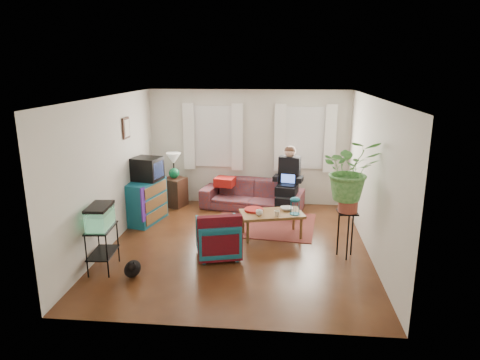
# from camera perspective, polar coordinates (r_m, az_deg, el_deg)

# --- Properties ---
(floor) EXTENTS (4.50, 5.00, 0.01)m
(floor) POSITION_cam_1_polar(r_m,az_deg,el_deg) (7.70, -0.28, -8.70)
(floor) COLOR #4F2B14
(floor) RESTS_ON ground
(ceiling) EXTENTS (4.50, 5.00, 0.01)m
(ceiling) POSITION_cam_1_polar(r_m,az_deg,el_deg) (7.08, -0.31, 10.97)
(ceiling) COLOR white
(ceiling) RESTS_ON wall_back
(wall_back) EXTENTS (4.50, 0.01, 2.60)m
(wall_back) POSITION_cam_1_polar(r_m,az_deg,el_deg) (9.72, 1.17, 4.31)
(wall_back) COLOR silver
(wall_back) RESTS_ON floor
(wall_front) EXTENTS (4.50, 0.01, 2.60)m
(wall_front) POSITION_cam_1_polar(r_m,az_deg,el_deg) (4.91, -3.20, -6.42)
(wall_front) COLOR silver
(wall_front) RESTS_ON floor
(wall_left) EXTENTS (0.01, 5.00, 2.60)m
(wall_left) POSITION_cam_1_polar(r_m,az_deg,el_deg) (7.83, -16.92, 1.06)
(wall_left) COLOR silver
(wall_left) RESTS_ON floor
(wall_right) EXTENTS (0.01, 5.00, 2.60)m
(wall_right) POSITION_cam_1_polar(r_m,az_deg,el_deg) (7.41, 17.29, 0.28)
(wall_right) COLOR silver
(wall_right) RESTS_ON floor
(window_left) EXTENTS (1.08, 0.04, 1.38)m
(window_left) POSITION_cam_1_polar(r_m,az_deg,el_deg) (9.74, -3.55, 5.81)
(window_left) COLOR white
(window_left) RESTS_ON wall_back
(window_right) EXTENTS (1.08, 0.04, 1.38)m
(window_right) POSITION_cam_1_polar(r_m,az_deg,el_deg) (9.64, 8.63, 5.58)
(window_right) COLOR white
(window_right) RESTS_ON wall_back
(curtains_left) EXTENTS (1.36, 0.06, 1.50)m
(curtains_left) POSITION_cam_1_polar(r_m,az_deg,el_deg) (9.67, -3.63, 5.74)
(curtains_left) COLOR white
(curtains_left) RESTS_ON wall_back
(curtains_right) EXTENTS (1.36, 0.06, 1.50)m
(curtains_right) POSITION_cam_1_polar(r_m,az_deg,el_deg) (9.56, 8.65, 5.50)
(curtains_right) COLOR white
(curtains_right) RESTS_ON wall_back
(picture_frame) EXTENTS (0.04, 0.32, 0.40)m
(picture_frame) POSITION_cam_1_polar(r_m,az_deg,el_deg) (8.47, -14.89, 6.71)
(picture_frame) COLOR #3D2616
(picture_frame) RESTS_ON wall_left
(area_rug) EXTENTS (2.18, 1.83, 0.01)m
(area_rug) POSITION_cam_1_polar(r_m,az_deg,el_deg) (8.68, 3.18, -5.89)
(area_rug) COLOR brown
(area_rug) RESTS_ON floor
(sofa) EXTENTS (2.35, 1.31, 0.87)m
(sofa) POSITION_cam_1_polar(r_m,az_deg,el_deg) (9.47, 1.65, -1.36)
(sofa) COLOR brown
(sofa) RESTS_ON floor
(seated_person) EXTENTS (0.68, 0.78, 1.32)m
(seated_person) POSITION_cam_1_polar(r_m,az_deg,el_deg) (9.24, 6.44, -0.41)
(seated_person) COLOR black
(seated_person) RESTS_ON sofa
(side_table) EXTENTS (0.57, 0.57, 0.65)m
(side_table) POSITION_cam_1_polar(r_m,az_deg,el_deg) (9.83, -8.68, -1.60)
(side_table) COLOR #391F15
(side_table) RESTS_ON floor
(table_lamp) EXTENTS (0.42, 0.42, 0.59)m
(table_lamp) POSITION_cam_1_polar(r_m,az_deg,el_deg) (9.68, -8.82, 1.81)
(table_lamp) COLOR white
(table_lamp) RESTS_ON side_table
(dresser) EXTENTS (0.69, 1.05, 0.86)m
(dresser) POSITION_cam_1_polar(r_m,az_deg,el_deg) (8.90, -12.48, -2.79)
(dresser) COLOR #136675
(dresser) RESTS_ON floor
(crt_tv) EXTENTS (0.62, 0.59, 0.46)m
(crt_tv) POSITION_cam_1_polar(r_m,az_deg,el_deg) (8.80, -12.29, 1.49)
(crt_tv) COLOR black
(crt_tv) RESTS_ON dresser
(aquarium_stand) EXTENTS (0.40, 0.65, 0.70)m
(aquarium_stand) POSITION_cam_1_polar(r_m,az_deg,el_deg) (7.05, -17.82, -8.69)
(aquarium_stand) COLOR black
(aquarium_stand) RESTS_ON floor
(aquarium) EXTENTS (0.35, 0.59, 0.37)m
(aquarium) POSITION_cam_1_polar(r_m,az_deg,el_deg) (6.86, -18.18, -4.62)
(aquarium) COLOR #7FD899
(aquarium) RESTS_ON aquarium_stand
(black_cat) EXTENTS (0.33, 0.42, 0.31)m
(black_cat) POSITION_cam_1_polar(r_m,az_deg,el_deg) (6.78, -14.15, -11.19)
(black_cat) COLOR black
(black_cat) RESTS_ON floor
(armchair) EXTENTS (0.84, 0.81, 0.71)m
(armchair) POSITION_cam_1_polar(r_m,az_deg,el_deg) (7.18, -2.95, -7.46)
(armchair) COLOR #11576B
(armchair) RESTS_ON floor
(serape_throw) EXTENTS (0.73, 0.35, 0.59)m
(serape_throw) POSITION_cam_1_polar(r_m,az_deg,el_deg) (6.87, -2.69, -7.18)
(serape_throw) COLOR #9E0A0A
(serape_throw) RESTS_ON armchair
(coffee_table) EXTENTS (1.26, 0.89, 0.47)m
(coffee_table) POSITION_cam_1_polar(r_m,az_deg,el_deg) (8.02, 4.23, -5.94)
(coffee_table) COLOR brown
(coffee_table) RESTS_ON floor
(cup_a) EXTENTS (0.16, 0.16, 0.10)m
(cup_a) POSITION_cam_1_polar(r_m,az_deg,el_deg) (7.77, 2.59, -4.36)
(cup_a) COLOR white
(cup_a) RESTS_ON coffee_table
(cup_b) EXTENTS (0.13, 0.13, 0.10)m
(cup_b) POSITION_cam_1_polar(r_m,az_deg,el_deg) (7.77, 4.97, -4.44)
(cup_b) COLOR beige
(cup_b) RESTS_ON coffee_table
(bowl) EXTENTS (0.27, 0.27, 0.06)m
(bowl) POSITION_cam_1_polar(r_m,az_deg,el_deg) (8.10, 6.24, -3.80)
(bowl) COLOR white
(bowl) RESTS_ON coffee_table
(snack_tray) EXTENTS (0.43, 0.43, 0.04)m
(snack_tray) POSITION_cam_1_polar(r_m,az_deg,el_deg) (8.01, 1.84, -3.99)
(snack_tray) COLOR #B21414
(snack_tray) RESTS_ON coffee_table
(birdcage) EXTENTS (0.23, 0.23, 0.33)m
(birdcage) POSITION_cam_1_polar(r_m,az_deg,el_deg) (7.85, 7.35, -3.41)
(birdcage) COLOR #115B6B
(birdcage) RESTS_ON coffee_table
(plant_stand) EXTENTS (0.36, 0.36, 0.79)m
(plant_stand) POSITION_cam_1_polar(r_m,az_deg,el_deg) (7.34, 13.95, -7.05)
(plant_stand) COLOR black
(plant_stand) RESTS_ON floor
(potted_plant) EXTENTS (0.95, 0.84, 1.01)m
(potted_plant) POSITION_cam_1_polar(r_m,az_deg,el_deg) (7.05, 14.42, 0.10)
(potted_plant) COLOR #599947
(potted_plant) RESTS_ON plant_stand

